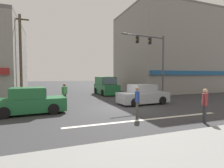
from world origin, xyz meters
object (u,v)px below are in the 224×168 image
object	(u,v)px
traffic_light_mast	(155,56)
pedestrian_far_side	(65,93)
van_approaching_near	(106,86)
utility_pole_near_left	(21,57)
sedan_waiting_far	(143,95)
pedestrian_mid_crossing	(137,100)
sedan_parked_curbside	(30,102)
pedestrian_foreground_with_bag	(205,103)

from	to	relation	value
traffic_light_mast	pedestrian_far_side	size ratio (longest dim) A/B	3.71
pedestrian_far_side	van_approaching_near	bearing A→B (deg)	48.71
utility_pole_near_left	van_approaching_near	xyz separation A→B (m)	(8.72, 3.55, -2.82)
sedan_waiting_far	pedestrian_mid_crossing	bearing A→B (deg)	-124.47
utility_pole_near_left	van_approaching_near	size ratio (longest dim) A/B	1.60
sedan_parked_curbside	sedan_waiting_far	distance (m)	8.25
pedestrian_foreground_with_bag	pedestrian_far_side	world-z (taller)	same
traffic_light_mast	van_approaching_near	distance (m)	7.14
van_approaching_near	pedestrian_mid_crossing	distance (m)	11.73
utility_pole_near_left	traffic_light_mast	size ratio (longest dim) A/B	1.19
van_approaching_near	pedestrian_mid_crossing	bearing A→B (deg)	-100.14
van_approaching_near	pedestrian_mid_crossing	world-z (taller)	van_approaching_near
traffic_light_mast	sedan_waiting_far	distance (m)	4.95
traffic_light_mast	sedan_parked_curbside	xyz separation A→B (m)	(-10.93, -2.97, -3.46)
utility_pole_near_left	pedestrian_foreground_with_bag	distance (m)	13.99
van_approaching_near	pedestrian_foreground_with_bag	size ratio (longest dim) A/B	2.76
pedestrian_foreground_with_bag	pedestrian_mid_crossing	bearing A→B (deg)	138.88
van_approaching_near	sedan_waiting_far	distance (m)	7.81
pedestrian_far_side	pedestrian_mid_crossing	bearing A→B (deg)	-57.68
traffic_light_mast	pedestrian_mid_crossing	bearing A→B (deg)	-131.32
sedan_parked_curbside	pedestrian_far_side	xyz separation A→B (m)	(2.26, 2.30, 0.24)
traffic_light_mast	pedestrian_mid_crossing	size ratio (longest dim) A/B	3.71
pedestrian_far_side	pedestrian_foreground_with_bag	bearing A→B (deg)	-51.99
utility_pole_near_left	sedan_waiting_far	size ratio (longest dim) A/B	1.76
traffic_light_mast	sedan_parked_curbside	world-z (taller)	traffic_light_mast
pedestrian_mid_crossing	pedestrian_far_side	bearing A→B (deg)	122.32
utility_pole_near_left	pedestrian_far_side	xyz separation A→B (m)	(3.27, -2.65, -2.88)
utility_pole_near_left	pedestrian_mid_crossing	distance (m)	10.80
sedan_parked_curbside	pedestrian_foreground_with_bag	distance (m)	9.68
van_approaching_near	sedan_parked_curbside	distance (m)	11.48
utility_pole_near_left	van_approaching_near	distance (m)	9.83
sedan_waiting_far	pedestrian_foreground_with_bag	world-z (taller)	pedestrian_foreground_with_bag
sedan_parked_curbside	sedan_waiting_far	size ratio (longest dim) A/B	1.00
pedestrian_far_side	utility_pole_near_left	bearing A→B (deg)	140.97
sedan_waiting_far	pedestrian_far_side	size ratio (longest dim) A/B	2.51
van_approaching_near	traffic_light_mast	bearing A→B (deg)	-59.71
sedan_parked_curbside	van_approaching_near	bearing A→B (deg)	47.80
traffic_light_mast	sedan_waiting_far	world-z (taller)	traffic_light_mast
pedestrian_mid_crossing	utility_pole_near_left	bearing A→B (deg)	129.77
traffic_light_mast	pedestrian_mid_crossing	distance (m)	8.64
utility_pole_near_left	sedan_waiting_far	distance (m)	10.63
utility_pole_near_left	pedestrian_mid_crossing	xyz separation A→B (m)	(6.66, -8.00, -2.88)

